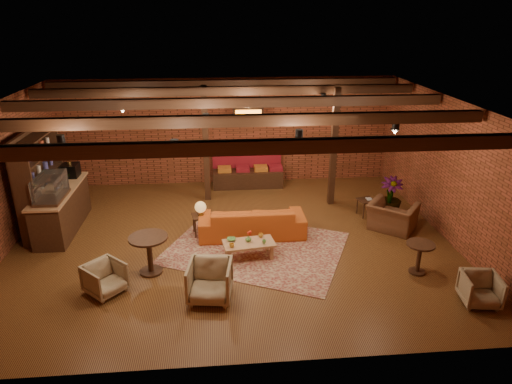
{
  "coord_description": "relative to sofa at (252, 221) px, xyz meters",
  "views": [
    {
      "loc": [
        -0.28,
        -9.47,
        5.03
      ],
      "look_at": [
        0.56,
        0.2,
        1.13
      ],
      "focal_mm": 32.0,
      "sensor_mm": 36.0,
      "label": 1
    }
  ],
  "objects": [
    {
      "name": "armchair_b",
      "position": [
        -0.97,
        -2.51,
        0.04
      ],
      "size": [
        0.88,
        0.84,
        0.81
      ],
      "primitive_type": "imported",
      "rotation": [
        0.0,
        0.0,
        -0.14
      ],
      "color": "#B9AD8F",
      "rests_on": "floor"
    },
    {
      "name": "wall_back",
      "position": [
        -0.47,
        3.72,
        1.23
      ],
      "size": [
        10.0,
        0.02,
        3.2
      ],
      "primitive_type": "cube",
      "color": "brown",
      "rests_on": "ground"
    },
    {
      "name": "rug",
      "position": [
        0.04,
        -0.68,
        -0.36
      ],
      "size": [
        4.61,
        4.17,
        0.01
      ],
      "primitive_type": "cube",
      "rotation": [
        0.0,
        0.0,
        -0.43
      ],
      "color": "maroon",
      "rests_on": "floor"
    },
    {
      "name": "coffee_table",
      "position": [
        -0.16,
        -1.08,
        -0.03
      ],
      "size": [
        1.16,
        0.69,
        0.63
      ],
      "rotation": [
        0.0,
        0.0,
        0.14
      ],
      "color": "#AB7E4F",
      "rests_on": "floor"
    },
    {
      "name": "ceiling_beams",
      "position": [
        -0.47,
        -0.28,
        2.71
      ],
      "size": [
        9.8,
        6.4,
        0.22
      ],
      "primitive_type": null,
      "color": "black",
      "rests_on": "ceiling"
    },
    {
      "name": "plant_counter",
      "position": [
        -4.47,
        0.92,
        0.85
      ],
      "size": [
        0.35,
        0.39,
        0.3
      ],
      "primitive_type": "imported",
      "color": "#337F33",
      "rests_on": "service_counter"
    },
    {
      "name": "sofa",
      "position": [
        0.0,
        0.0,
        0.0
      ],
      "size": [
        2.51,
        0.98,
        0.73
      ],
      "primitive_type": "imported",
      "rotation": [
        0.0,
        0.0,
        3.14
      ],
      "color": "#AD4A18",
      "rests_on": "floor"
    },
    {
      "name": "service_counter",
      "position": [
        -4.57,
        0.72,
        0.43
      ],
      "size": [
        0.8,
        2.5,
        1.6
      ],
      "primitive_type": null,
      "color": "black",
      "rests_on": "ground"
    },
    {
      "name": "wall_front",
      "position": [
        -0.47,
        -4.28,
        1.23
      ],
      "size": [
        10.0,
        0.02,
        3.2
      ],
      "primitive_type": "cube",
      "color": "brown",
      "rests_on": "ground"
    },
    {
      "name": "banquette",
      "position": [
        0.13,
        3.27,
        0.13
      ],
      "size": [
        2.1,
        0.7,
        1.0
      ],
      "primitive_type": null,
      "color": "maroon",
      "rests_on": "ground"
    },
    {
      "name": "round_table_right",
      "position": [
        3.25,
        -1.98,
        0.08
      ],
      "size": [
        0.57,
        0.57,
        0.66
      ],
      "color": "black",
      "rests_on": "floor"
    },
    {
      "name": "armchair_a",
      "position": [
        -2.95,
        -2.15,
        -0.03
      ],
      "size": [
        0.89,
        0.9,
        0.67
      ],
      "primitive_type": "imported",
      "rotation": [
        0.0,
        0.0,
        0.81
      ],
      "color": "#B9AD8F",
      "rests_on": "floor"
    },
    {
      "name": "ceiling",
      "position": [
        -0.47,
        -0.28,
        2.83
      ],
      "size": [
        10.0,
        8.0,
        0.02
      ],
      "primitive_type": "cube",
      "color": "black",
      "rests_on": "wall_back"
    },
    {
      "name": "ceiling_pipe",
      "position": [
        -0.47,
        1.32,
        2.48
      ],
      "size": [
        9.6,
        0.12,
        0.12
      ],
      "primitive_type": "cylinder",
      "rotation": [
        0.0,
        1.57,
        0.0
      ],
      "color": "black",
      "rests_on": "ceiling"
    },
    {
      "name": "round_table_left",
      "position": [
        -2.19,
        -1.5,
        0.19
      ],
      "size": [
        0.78,
        0.78,
        0.82
      ],
      "color": "black",
      "rests_on": "floor"
    },
    {
      "name": "side_table_book",
      "position": [
        3.06,
        0.86,
        0.05
      ],
      "size": [
        0.49,
        0.49,
        0.46
      ],
      "rotation": [
        0.0,
        0.0,
        0.25
      ],
      "color": "black",
      "rests_on": "floor"
    },
    {
      "name": "floor",
      "position": [
        -0.47,
        -0.28,
        -0.37
      ],
      "size": [
        10.0,
        10.0,
        0.0
      ],
      "primitive_type": "plane",
      "color": "#37190D",
      "rests_on": "ground"
    },
    {
      "name": "wall_right",
      "position": [
        4.53,
        -0.28,
        1.23
      ],
      "size": [
        0.02,
        8.0,
        3.2
      ],
      "primitive_type": "cube",
      "color": "brown",
      "rests_on": "ground"
    },
    {
      "name": "ceiling_spotlights",
      "position": [
        -0.47,
        -0.28,
        2.49
      ],
      "size": [
        6.4,
        4.4,
        0.28
      ],
      "primitive_type": null,
      "color": "black",
      "rests_on": "ceiling"
    },
    {
      "name": "armchair_far",
      "position": [
        3.93,
        -3.1,
        -0.04
      ],
      "size": [
        0.71,
        0.68,
        0.65
      ],
      "primitive_type": "imported",
      "rotation": [
        0.0,
        0.0,
        -0.15
      ],
      "color": "#B9AD8F",
      "rests_on": "floor"
    },
    {
      "name": "side_table_lamp",
      "position": [
        -1.2,
        0.13,
        0.28
      ],
      "size": [
        0.47,
        0.47,
        0.85
      ],
      "rotation": [
        0.0,
        0.0,
        0.17
      ],
      "color": "black",
      "rests_on": "floor"
    },
    {
      "name": "post_left",
      "position": [
        -1.07,
        2.32,
        1.23
      ],
      "size": [
        0.16,
        0.16,
        3.2
      ],
      "primitive_type": "cube",
      "color": "black",
      "rests_on": "ground"
    },
    {
      "name": "service_sign",
      "position": [
        0.13,
        2.82,
        1.98
      ],
      "size": [
        0.86,
        0.06,
        0.3
      ],
      "primitive_type": "cube",
      "color": "orange",
      "rests_on": "ceiling"
    },
    {
      "name": "shelving_hutch",
      "position": [
        -4.97,
        0.82,
        0.83
      ],
      "size": [
        0.52,
        2.0,
        2.4
      ],
      "primitive_type": null,
      "color": "black",
      "rests_on": "ground"
    },
    {
      "name": "armchair_right",
      "position": [
        3.43,
        -0.01,
        0.1
      ],
      "size": [
        1.26,
        1.21,
        0.93
      ],
      "primitive_type": "imported",
      "rotation": [
        0.0,
        0.0,
        2.46
      ],
      "color": "brown",
      "rests_on": "floor"
    },
    {
      "name": "plant_tall",
      "position": [
        3.68,
        0.83,
        1.18
      ],
      "size": [
        2.04,
        2.04,
        3.09
      ],
      "primitive_type": "imported",
      "rotation": [
        0.0,
        0.0,
        -0.2
      ],
      "color": "#4C7F4C",
      "rests_on": "floor"
    },
    {
      "name": "post_right",
      "position": [
        2.33,
        1.72,
        1.23
      ],
      "size": [
        0.16,
        0.16,
        3.2
      ],
      "primitive_type": "cube",
      "color": "black",
      "rests_on": "ground"
    }
  ]
}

